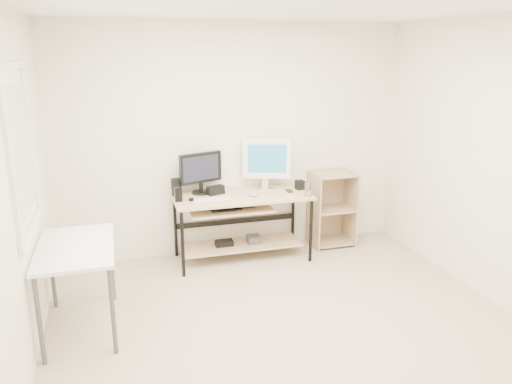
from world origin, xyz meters
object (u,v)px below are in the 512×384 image
(white_imac, at_px, (267,160))
(audio_controller, at_px, (178,195))
(side_table, at_px, (76,255))
(black_monitor, at_px, (201,170))
(desk, at_px, (240,213))
(shelf_unit, at_px, (331,208))

(white_imac, relative_size, audio_controller, 3.81)
(side_table, bearing_deg, black_monitor, 44.77)
(desk, relative_size, shelf_unit, 1.67)
(white_imac, xyz_separation_m, audio_controller, (-1.04, -0.24, -0.26))
(white_imac, bearing_deg, black_monitor, -163.67)
(black_monitor, bearing_deg, desk, -45.89)
(desk, xyz_separation_m, side_table, (-1.65, -1.06, 0.13))
(desk, distance_m, audio_controller, 0.74)
(audio_controller, bearing_deg, white_imac, 10.30)
(desk, height_order, shelf_unit, shelf_unit)
(desk, xyz_separation_m, white_imac, (0.37, 0.18, 0.55))
(desk, distance_m, shelf_unit, 1.19)
(side_table, distance_m, white_imac, 2.41)
(desk, relative_size, audio_controller, 9.79)
(black_monitor, bearing_deg, audio_controller, -158.89)
(shelf_unit, height_order, white_imac, white_imac)
(audio_controller, bearing_deg, black_monitor, 38.17)
(black_monitor, xyz_separation_m, audio_controller, (-0.29, -0.25, -0.19))
(shelf_unit, bearing_deg, white_imac, 178.27)
(side_table, bearing_deg, desk, 32.65)
(shelf_unit, distance_m, white_imac, 1.03)
(side_table, relative_size, black_monitor, 2.04)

